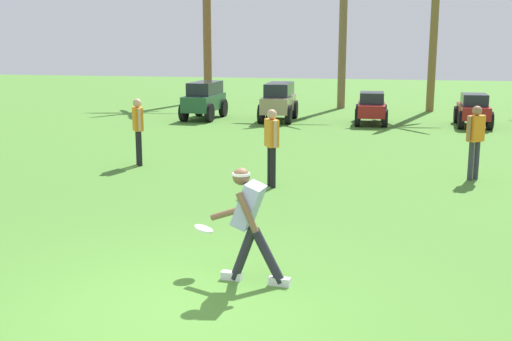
{
  "coord_description": "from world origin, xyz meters",
  "views": [
    {
      "loc": [
        2.17,
        -6.31,
        2.96
      ],
      "look_at": [
        0.21,
        3.33,
        0.9
      ],
      "focal_mm": 45.0,
      "sensor_mm": 36.0,
      "label": 1
    }
  ],
  "objects_px": {
    "teammate_deep": "(272,141)",
    "palm_tree_right_of_centre": "(435,8)",
    "frisbee_in_flight": "(204,229)",
    "teammate_near_sideline": "(138,125)",
    "teammate_midfield": "(475,136)",
    "palm_tree_left_of_centre": "(344,2)",
    "parked_car_slot_c": "(371,108)",
    "parked_car_slot_d": "(473,110)",
    "parked_car_slot_a": "(204,99)",
    "frisbee_thrower": "(249,219)",
    "palm_tree_far_left": "(207,10)",
    "parked_car_slot_b": "(279,100)"
  },
  "relations": [
    {
      "from": "parked_car_slot_d",
      "to": "palm_tree_left_of_centre",
      "type": "relative_size",
      "value": 0.3
    },
    {
      "from": "teammate_deep",
      "to": "parked_car_slot_a",
      "type": "distance_m",
      "value": 11.13
    },
    {
      "from": "teammate_near_sideline",
      "to": "parked_car_slot_b",
      "type": "bearing_deg",
      "value": 78.01
    },
    {
      "from": "parked_car_slot_d",
      "to": "palm_tree_left_of_centre",
      "type": "xyz_separation_m",
      "value": [
        -4.74,
        4.83,
        3.78
      ]
    },
    {
      "from": "parked_car_slot_a",
      "to": "parked_car_slot_d",
      "type": "height_order",
      "value": "parked_car_slot_a"
    },
    {
      "from": "frisbee_thrower",
      "to": "palm_tree_left_of_centre",
      "type": "xyz_separation_m",
      "value": [
        -0.31,
        19.94,
        3.54
      ]
    },
    {
      "from": "frisbee_thrower",
      "to": "teammate_deep",
      "type": "distance_m",
      "value": 5.12
    },
    {
      "from": "parked_car_slot_c",
      "to": "parked_car_slot_b",
      "type": "bearing_deg",
      "value": 175.71
    },
    {
      "from": "palm_tree_far_left",
      "to": "palm_tree_right_of_centre",
      "type": "height_order",
      "value": "palm_tree_far_left"
    },
    {
      "from": "parked_car_slot_a",
      "to": "parked_car_slot_d",
      "type": "relative_size",
      "value": 1.1
    },
    {
      "from": "frisbee_in_flight",
      "to": "parked_car_slot_d",
      "type": "xyz_separation_m",
      "value": [
        5.08,
        14.84,
        0.01
      ]
    },
    {
      "from": "teammate_near_sideline",
      "to": "parked_car_slot_d",
      "type": "height_order",
      "value": "teammate_near_sideline"
    },
    {
      "from": "teammate_near_sideline",
      "to": "palm_tree_left_of_centre",
      "type": "distance_m",
      "value": 14.24
    },
    {
      "from": "palm_tree_left_of_centre",
      "to": "palm_tree_right_of_centre",
      "type": "bearing_deg",
      "value": -8.66
    },
    {
      "from": "teammate_midfield",
      "to": "palm_tree_far_left",
      "type": "distance_m",
      "value": 18.59
    },
    {
      "from": "teammate_midfield",
      "to": "parked_car_slot_b",
      "type": "relative_size",
      "value": 0.65
    },
    {
      "from": "parked_car_slot_c",
      "to": "palm_tree_left_of_centre",
      "type": "bearing_deg",
      "value": 105.91
    },
    {
      "from": "teammate_deep",
      "to": "palm_tree_far_left",
      "type": "relative_size",
      "value": 0.22
    },
    {
      "from": "parked_car_slot_c",
      "to": "parked_car_slot_a",
      "type": "bearing_deg",
      "value": 177.8
    },
    {
      "from": "palm_tree_far_left",
      "to": "palm_tree_right_of_centre",
      "type": "relative_size",
      "value": 1.11
    },
    {
      "from": "palm_tree_left_of_centre",
      "to": "teammate_near_sideline",
      "type": "bearing_deg",
      "value": -105.72
    },
    {
      "from": "teammate_deep",
      "to": "palm_tree_right_of_centre",
      "type": "height_order",
      "value": "palm_tree_right_of_centre"
    },
    {
      "from": "parked_car_slot_a",
      "to": "teammate_deep",
      "type": "bearing_deg",
      "value": -67.09
    },
    {
      "from": "frisbee_thrower",
      "to": "frisbee_in_flight",
      "type": "xyz_separation_m",
      "value": [
        -0.65,
        0.28,
        -0.25
      ]
    },
    {
      "from": "parked_car_slot_c",
      "to": "parked_car_slot_d",
      "type": "distance_m",
      "value": 3.36
    },
    {
      "from": "frisbee_in_flight",
      "to": "teammate_near_sideline",
      "type": "height_order",
      "value": "teammate_near_sideline"
    },
    {
      "from": "palm_tree_right_of_centre",
      "to": "parked_car_slot_d",
      "type": "bearing_deg",
      "value": -74.9
    },
    {
      "from": "parked_car_slot_c",
      "to": "parked_car_slot_d",
      "type": "height_order",
      "value": "same"
    },
    {
      "from": "parked_car_slot_b",
      "to": "palm_tree_right_of_centre",
      "type": "xyz_separation_m",
      "value": [
        5.48,
        4.05,
        3.33
      ]
    },
    {
      "from": "frisbee_thrower",
      "to": "parked_car_slot_a",
      "type": "relative_size",
      "value": 0.58
    },
    {
      "from": "frisbee_in_flight",
      "to": "teammate_deep",
      "type": "xyz_separation_m",
      "value": [
        0.02,
        4.8,
        0.39
      ]
    },
    {
      "from": "frisbee_thrower",
      "to": "palm_tree_far_left",
      "type": "height_order",
      "value": "palm_tree_far_left"
    },
    {
      "from": "teammate_midfield",
      "to": "parked_car_slot_a",
      "type": "relative_size",
      "value": 0.64
    },
    {
      "from": "teammate_near_sideline",
      "to": "parked_car_slot_a",
      "type": "height_order",
      "value": "teammate_near_sideline"
    },
    {
      "from": "teammate_midfield",
      "to": "palm_tree_left_of_centre",
      "type": "bearing_deg",
      "value": 105.56
    },
    {
      "from": "parked_car_slot_b",
      "to": "palm_tree_far_left",
      "type": "height_order",
      "value": "palm_tree_far_left"
    },
    {
      "from": "teammate_deep",
      "to": "palm_tree_right_of_centre",
      "type": "relative_size",
      "value": 0.24
    },
    {
      "from": "parked_car_slot_a",
      "to": "palm_tree_right_of_centre",
      "type": "bearing_deg",
      "value": 26.25
    },
    {
      "from": "parked_car_slot_a",
      "to": "palm_tree_far_left",
      "type": "height_order",
      "value": "palm_tree_far_left"
    },
    {
      "from": "frisbee_thrower",
      "to": "teammate_midfield",
      "type": "bearing_deg",
      "value": 62.51
    },
    {
      "from": "teammate_deep",
      "to": "palm_tree_left_of_centre",
      "type": "bearing_deg",
      "value": 88.76
    },
    {
      "from": "parked_car_slot_a",
      "to": "parked_car_slot_d",
      "type": "bearing_deg",
      "value": -1.34
    },
    {
      "from": "frisbee_in_flight",
      "to": "teammate_midfield",
      "type": "bearing_deg",
      "value": 57.09
    },
    {
      "from": "frisbee_thrower",
      "to": "frisbee_in_flight",
      "type": "bearing_deg",
      "value": 157.04
    },
    {
      "from": "frisbee_thrower",
      "to": "palm_tree_right_of_centre",
      "type": "xyz_separation_m",
      "value": [
        3.28,
        19.39,
        3.26
      ]
    },
    {
      "from": "frisbee_thrower",
      "to": "teammate_deep",
      "type": "height_order",
      "value": "teammate_deep"
    },
    {
      "from": "teammate_near_sideline",
      "to": "teammate_midfield",
      "type": "relative_size",
      "value": 1.0
    },
    {
      "from": "frisbee_in_flight",
      "to": "teammate_midfield",
      "type": "xyz_separation_m",
      "value": [
        4.07,
        6.29,
        0.39
      ]
    },
    {
      "from": "frisbee_thrower",
      "to": "parked_car_slot_a",
      "type": "height_order",
      "value": "frisbee_thrower"
    },
    {
      "from": "palm_tree_left_of_centre",
      "to": "palm_tree_right_of_centre",
      "type": "height_order",
      "value": "palm_tree_left_of_centre"
    }
  ]
}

